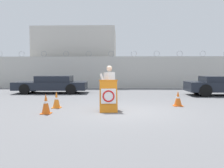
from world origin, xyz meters
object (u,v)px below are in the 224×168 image
(barricade_sign, at_px, (108,96))
(security_guard, at_px, (109,85))
(traffic_cone_near, at_px, (56,100))
(traffic_cone_far, at_px, (46,104))
(traffic_cone_mid, at_px, (178,99))
(parked_car_far_side, at_px, (222,85))
(parked_car_front_coupe, at_px, (52,84))

(barricade_sign, relative_size, security_guard, 0.69)
(traffic_cone_near, bearing_deg, security_guard, -5.47)
(security_guard, distance_m, traffic_cone_far, 2.55)
(security_guard, relative_size, traffic_cone_mid, 2.67)
(traffic_cone_far, bearing_deg, parked_car_far_side, 36.07)
(traffic_cone_near, xyz_separation_m, parked_car_front_coupe, (-1.90, 6.22, 0.25))
(traffic_cone_near, bearing_deg, barricade_sign, -19.01)
(traffic_cone_near, xyz_separation_m, traffic_cone_mid, (5.09, 0.69, -0.02))
(parked_car_far_side, bearing_deg, barricade_sign, -138.75)
(barricade_sign, distance_m, traffic_cone_near, 2.30)
(parked_car_front_coupe, bearing_deg, traffic_cone_far, 101.68)
(parked_car_front_coupe, xyz_separation_m, parked_car_far_side, (10.64, -1.15, 0.03))
(traffic_cone_near, xyz_separation_m, traffic_cone_far, (-0.04, -1.33, 0.02))
(security_guard, xyz_separation_m, parked_car_front_coupe, (-4.07, 6.43, -0.37))
(traffic_cone_far, relative_size, parked_car_far_side, 0.17)
(parked_car_front_coupe, bearing_deg, traffic_cone_mid, 139.48)
(security_guard, bearing_deg, traffic_cone_near, -56.45)
(barricade_sign, height_order, security_guard, security_guard)
(security_guard, height_order, parked_car_far_side, security_guard)
(barricade_sign, bearing_deg, traffic_cone_far, -170.01)
(security_guard, distance_m, parked_car_front_coupe, 7.62)
(traffic_cone_far, bearing_deg, traffic_cone_near, 88.45)
(traffic_cone_far, distance_m, parked_car_far_side, 10.86)
(parked_car_front_coupe, relative_size, parked_car_far_side, 1.10)
(traffic_cone_near, distance_m, traffic_cone_mid, 5.14)
(barricade_sign, distance_m, parked_car_front_coupe, 8.06)
(security_guard, bearing_deg, parked_car_front_coupe, -108.60)
(parked_car_front_coupe, bearing_deg, parked_car_far_side, 171.61)
(traffic_cone_mid, distance_m, parked_car_far_side, 5.70)
(security_guard, bearing_deg, barricade_sign, 37.67)
(security_guard, bearing_deg, traffic_cone_mid, 146.22)
(traffic_cone_mid, xyz_separation_m, traffic_cone_far, (-5.13, -2.02, 0.04))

